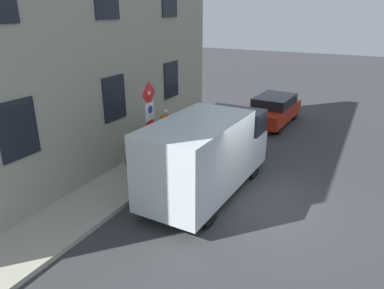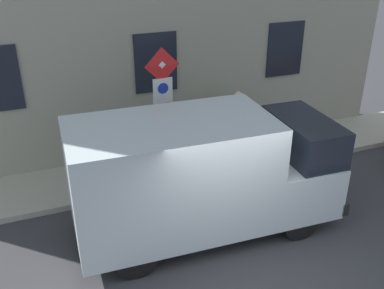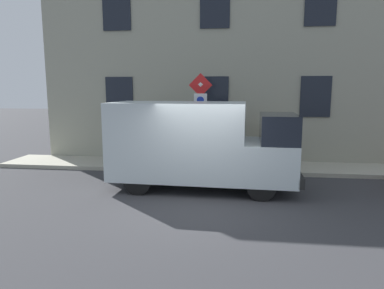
{
  "view_description": "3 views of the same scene",
  "coord_description": "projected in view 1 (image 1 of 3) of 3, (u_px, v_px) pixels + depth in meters",
  "views": [
    {
      "loc": [
        -2.74,
        9.24,
        5.42
      ],
      "look_at": [
        2.38,
        -0.64,
        1.18
      ],
      "focal_mm": 33.44,
      "sensor_mm": 36.0,
      "label": 1
    },
    {
      "loc": [
        -5.46,
        3.09,
        5.67
      ],
      "look_at": [
        2.98,
        -0.19,
        1.2
      ],
      "focal_mm": 41.55,
      "sensor_mm": 36.0,
      "label": 2
    },
    {
      "loc": [
        -8.22,
        -0.83,
        2.86
      ],
      "look_at": [
        3.05,
        0.6,
        1.03
      ],
      "focal_mm": 32.07,
      "sensor_mm": 36.0,
      "label": 3
    }
  ],
  "objects": [
    {
      "name": "bicycle_orange",
      "position": [
        166.0,
        138.0,
        14.46
      ],
      "size": [
        0.46,
        1.71,
        0.89
      ],
      "rotation": [
        0.0,
        0.0,
        1.53
      ],
      "color": "black",
      "rests_on": "sidewalk_slab"
    },
    {
      "name": "litter_bin",
      "position": [
        143.0,
        168.0,
        11.54
      ],
      "size": [
        0.44,
        0.44,
        0.9
      ],
      "primitive_type": "cylinder",
      "color": "#2D5133",
      "rests_on": "sidewalk_slab"
    },
    {
      "name": "ground_plane",
      "position": [
        252.0,
        201.0,
        10.77
      ],
      "size": [
        80.0,
        80.0,
        0.0
      ],
      "primitive_type": "plane",
      "color": "#353538"
    },
    {
      "name": "building_facade",
      "position": [
        102.0,
        53.0,
        11.63
      ],
      "size": [
        0.75,
        13.62,
        8.11
      ],
      "color": "gray",
      "rests_on": "ground_plane"
    },
    {
      "name": "bicycle_black",
      "position": [
        138.0,
        154.0,
        12.86
      ],
      "size": [
        0.46,
        1.71,
        0.89
      ],
      "rotation": [
        0.0,
        0.0,
        1.68
      ],
      "color": "black",
      "rests_on": "sidewalk_slab"
    },
    {
      "name": "parked_hatchback",
      "position": [
        273.0,
        109.0,
        17.74
      ],
      "size": [
        1.97,
        4.09,
        1.38
      ],
      "rotation": [
        0.0,
        0.0,
        1.52
      ],
      "color": "#A82110",
      "rests_on": "ground_plane"
    },
    {
      "name": "pedestrian",
      "position": [
        166.0,
        129.0,
        13.79
      ],
      "size": [
        0.43,
        0.3,
        1.72
      ],
      "rotation": [
        0.0,
        0.0,
        1.45
      ],
      "color": "#262B47",
      "rests_on": "sidewalk_slab"
    },
    {
      "name": "sidewalk_slab",
      "position": [
        141.0,
        172.0,
        12.51
      ],
      "size": [
        1.86,
        15.62,
        0.14
      ],
      "primitive_type": "cube",
      "color": "#A9A593",
      "rests_on": "ground_plane"
    },
    {
      "name": "delivery_van",
      "position": [
        207.0,
        153.0,
        10.76
      ],
      "size": [
        2.19,
        5.4,
        2.5
      ],
      "rotation": [
        0.0,
        0.0,
        4.68
      ],
      "color": "silver",
      "rests_on": "ground_plane"
    },
    {
      "name": "sign_post_stacked",
      "position": [
        150.0,
        120.0,
        11.15
      ],
      "size": [
        0.16,
        0.56,
        3.14
      ],
      "color": "#474C47",
      "rests_on": "sidewalk_slab"
    },
    {
      "name": "bicycle_green",
      "position": [
        153.0,
        146.0,
        13.66
      ],
      "size": [
        0.46,
        1.71,
        0.89
      ],
      "rotation": [
        0.0,
        0.0,
        1.66
      ],
      "color": "black",
      "rests_on": "sidewalk_slab"
    }
  ]
}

